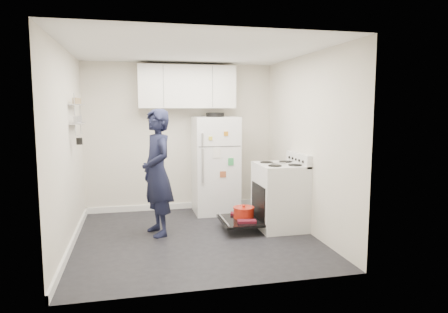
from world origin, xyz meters
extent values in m
cube|color=black|center=(0.00, 0.00, 0.00)|extent=(3.20, 3.20, 0.01)
cube|color=white|center=(0.00, 0.00, 2.50)|extent=(3.20, 3.20, 0.01)
cube|color=beige|center=(0.00, 1.60, 1.25)|extent=(3.20, 0.01, 2.50)
cube|color=beige|center=(0.00, -1.60, 1.25)|extent=(3.20, 0.01, 2.50)
cube|color=beige|center=(-1.60, 0.00, 1.25)|extent=(0.01, 3.20, 2.50)
cube|color=beige|center=(1.60, 0.00, 1.25)|extent=(0.01, 3.20, 2.50)
cube|color=white|center=(-1.59, 0.00, 0.05)|extent=(0.03, 3.20, 0.10)
cube|color=white|center=(0.00, 1.59, 0.05)|extent=(3.20, 0.03, 0.10)
cube|color=silver|center=(1.28, 0.15, 0.46)|extent=(0.65, 0.76, 0.92)
cube|color=black|center=(1.21, 0.15, 0.40)|extent=(0.53, 0.60, 0.52)
cube|color=orange|center=(1.48, 0.15, 0.40)|extent=(0.02, 0.56, 0.46)
cylinder|color=black|center=(1.26, 0.15, 0.22)|extent=(0.34, 0.34, 0.02)
cube|color=silver|center=(1.56, 0.15, 1.01)|extent=(0.08, 0.76, 0.18)
cube|color=silver|center=(1.28, 0.15, 0.94)|extent=(0.65, 0.76, 0.03)
cube|color=#B2B2B7|center=(1.23, 0.10, 0.97)|extent=(0.22, 0.03, 0.01)
cube|color=black|center=(0.68, 0.15, 0.14)|extent=(0.55, 0.70, 0.03)
cylinder|color=#B2B2B7|center=(0.43, 0.15, 0.18)|extent=(0.02, 0.66, 0.02)
cylinder|color=#AC1F10|center=(0.75, 0.23, 0.23)|extent=(0.30, 0.30, 0.14)
cylinder|color=#AC1F10|center=(0.75, 0.23, 0.31)|extent=(0.31, 0.31, 0.02)
sphere|color=#AC1F10|center=(0.75, 0.23, 0.34)|extent=(0.04, 0.04, 0.04)
cube|color=maroon|center=(0.73, -0.03, 0.18)|extent=(0.28, 0.17, 0.04)
cube|color=maroon|center=(0.73, 0.38, 0.18)|extent=(0.29, 0.20, 0.04)
cube|color=white|center=(0.54, 1.25, 0.80)|extent=(0.72, 0.70, 1.61)
cube|color=#4C4C4C|center=(0.54, 0.90, 1.15)|extent=(0.68, 0.01, 0.01)
cube|color=#B2B2B7|center=(0.26, 0.88, 1.27)|extent=(0.03, 0.03, 0.20)
cube|color=#B2B2B7|center=(0.26, 0.88, 0.85)|extent=(0.03, 0.03, 0.55)
cylinder|color=black|center=(0.54, 1.25, 1.64)|extent=(0.30, 0.30, 0.07)
cube|color=white|center=(0.49, 0.89, 1.05)|extent=(0.12, 0.01, 0.16)
cube|color=gold|center=(0.39, 0.89, 1.28)|extent=(0.06, 0.01, 0.06)
cube|color=#A5552F|center=(0.59, 0.89, 0.70)|extent=(0.10, 0.01, 0.10)
cube|color=green|center=(0.72, 0.89, 0.90)|extent=(0.09, 0.01, 0.12)
cube|color=#C27916|center=(0.64, 0.89, 1.35)|extent=(0.07, 0.01, 0.07)
cube|color=silver|center=(0.10, 1.43, 2.10)|extent=(1.60, 0.33, 0.70)
cube|color=#B2B2B7|center=(-1.52, 0.50, 1.80)|extent=(0.14, 0.60, 0.02)
cube|color=#B2B2B7|center=(-1.52, 0.50, 1.55)|extent=(0.14, 0.60, 0.02)
cylinder|color=black|center=(-1.49, 0.32, 1.32)|extent=(0.08, 0.08, 0.09)
imported|color=black|center=(-0.48, 0.25, 0.87)|extent=(0.58, 0.73, 1.75)
camera|label=1|loc=(-0.80, -5.24, 1.77)|focal=32.00mm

